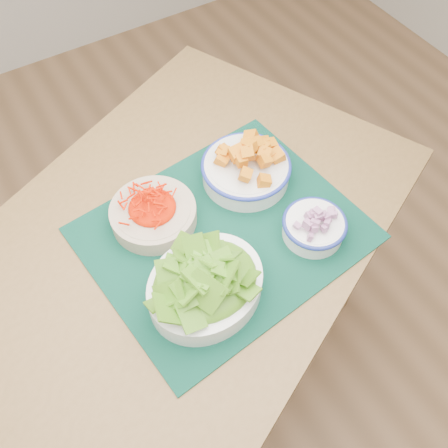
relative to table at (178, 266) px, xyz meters
name	(u,v)px	position (x,y,z in m)	size (l,w,h in m)	color
ground	(270,397)	(0.16, -0.22, -0.64)	(4.00, 4.00, 0.00)	#A4784F
table	(178,266)	(0.00, 0.00, 0.00)	(1.27, 1.09, 0.75)	brown
placemat	(224,233)	(0.09, -0.04, 0.12)	(0.53, 0.43, 0.00)	black
carrot_bowl	(153,211)	(-0.01, 0.06, 0.15)	(0.19, 0.19, 0.07)	#BDA88D
squash_bowl	(246,165)	(0.21, 0.05, 0.16)	(0.24, 0.24, 0.10)	silver
lettuce_bowl	(205,281)	(-0.01, -0.15, 0.17)	(0.27, 0.24, 0.10)	white
onion_bowl	(314,225)	(0.25, -0.14, 0.15)	(0.13, 0.13, 0.06)	white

